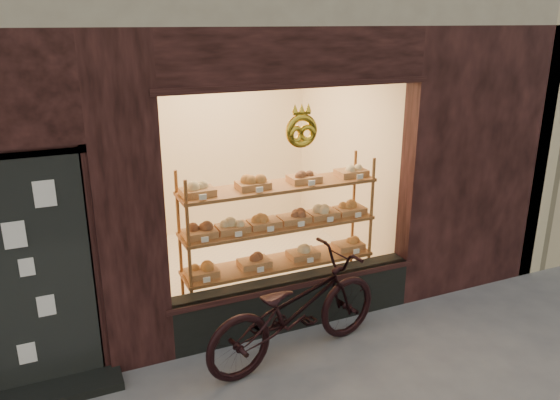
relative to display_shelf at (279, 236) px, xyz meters
name	(u,v)px	position (x,y,z in m)	size (l,w,h in m)	color
display_shelf	(279,236)	(0.00, 0.00, 0.00)	(2.20, 0.45, 1.70)	brown
bicycle	(296,309)	(-0.25, -0.95, -0.36)	(0.68, 1.96, 1.03)	black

